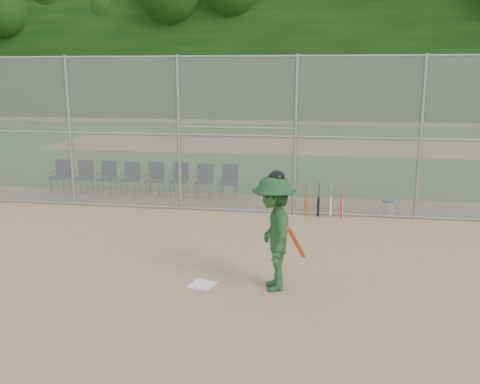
# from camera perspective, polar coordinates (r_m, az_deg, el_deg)

# --- Properties ---
(ground) EXTENTS (100.00, 100.00, 0.00)m
(ground) POSITION_cam_1_polar(r_m,az_deg,el_deg) (9.22, -2.52, -10.07)
(ground) COLOR tan
(ground) RESTS_ON ground
(grass_strip) EXTENTS (100.00, 100.00, 0.00)m
(grass_strip) POSITION_cam_1_polar(r_m,az_deg,el_deg) (26.63, 5.35, 4.89)
(grass_strip) COLOR #235E1C
(grass_strip) RESTS_ON ground
(dirt_patch_far) EXTENTS (24.00, 24.00, 0.00)m
(dirt_patch_far) POSITION_cam_1_polar(r_m,az_deg,el_deg) (26.62, 5.35, 4.90)
(dirt_patch_far) COLOR tan
(dirt_patch_far) RESTS_ON ground
(backstop_fence) EXTENTS (16.09, 0.09, 4.00)m
(backstop_fence) POSITION_cam_1_polar(r_m,az_deg,el_deg) (13.53, 1.70, 6.30)
(backstop_fence) COLOR gray
(backstop_fence) RESTS_ON ground
(treeline) EXTENTS (81.00, 60.00, 11.00)m
(treeline) POSITION_cam_1_polar(r_m,az_deg,el_deg) (28.45, 5.87, 16.47)
(treeline) COLOR black
(treeline) RESTS_ON ground
(home_plate) EXTENTS (0.49, 0.49, 0.02)m
(home_plate) POSITION_cam_1_polar(r_m,az_deg,el_deg) (9.30, -4.04, -9.82)
(home_plate) COLOR white
(home_plate) RESTS_ON ground
(batter_at_plate) EXTENTS (1.04, 1.40, 2.02)m
(batter_at_plate) POSITION_cam_1_polar(r_m,az_deg,el_deg) (8.85, 3.60, -4.33)
(batter_at_plate) COLOR #1E4C23
(batter_at_plate) RESTS_ON ground
(water_cooler) EXTENTS (0.33, 0.33, 0.42)m
(water_cooler) POSITION_cam_1_polar(r_m,az_deg,el_deg) (14.02, 15.46, -1.63)
(water_cooler) COLOR white
(water_cooler) RESTS_ON ground
(spare_bats) EXTENTS (0.96, 0.39, 0.83)m
(spare_bats) POSITION_cam_1_polar(r_m,az_deg,el_deg) (13.70, 9.00, -0.82)
(spare_bats) COLOR #D84C14
(spare_bats) RESTS_ON ground
(chair_0) EXTENTS (0.54, 0.52, 0.96)m
(chair_0) POSITION_cam_1_polar(r_m,az_deg,el_deg) (17.13, -18.65, 1.60)
(chair_0) COLOR #0E1836
(chair_0) RESTS_ON ground
(chair_1) EXTENTS (0.54, 0.52, 0.96)m
(chair_1) POSITION_cam_1_polar(r_m,az_deg,el_deg) (16.79, -16.39, 1.54)
(chair_1) COLOR #0E1836
(chair_1) RESTS_ON ground
(chair_2) EXTENTS (0.54, 0.52, 0.96)m
(chair_2) POSITION_cam_1_polar(r_m,az_deg,el_deg) (16.49, -14.05, 1.48)
(chair_2) COLOR #0E1836
(chair_2) RESTS_ON ground
(chair_3) EXTENTS (0.54, 0.52, 0.96)m
(chair_3) POSITION_cam_1_polar(r_m,az_deg,el_deg) (16.21, -11.63, 1.42)
(chair_3) COLOR #0E1836
(chair_3) RESTS_ON ground
(chair_4) EXTENTS (0.54, 0.52, 0.96)m
(chair_4) POSITION_cam_1_polar(r_m,az_deg,el_deg) (15.96, -9.12, 1.34)
(chair_4) COLOR #0E1836
(chair_4) RESTS_ON ground
(chair_5) EXTENTS (0.54, 0.52, 0.96)m
(chair_5) POSITION_cam_1_polar(r_m,az_deg,el_deg) (15.75, -6.55, 1.27)
(chair_5) COLOR #0E1836
(chair_5) RESTS_ON ground
(chair_6) EXTENTS (0.54, 0.52, 0.96)m
(chair_6) POSITION_cam_1_polar(r_m,az_deg,el_deg) (15.57, -3.90, 1.19)
(chair_6) COLOR #0E1836
(chair_6) RESTS_ON ground
(chair_7) EXTENTS (0.54, 0.52, 0.96)m
(chair_7) POSITION_cam_1_polar(r_m,az_deg,el_deg) (15.42, -1.20, 1.10)
(chair_7) COLOR #0E1836
(chair_7) RESTS_ON ground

